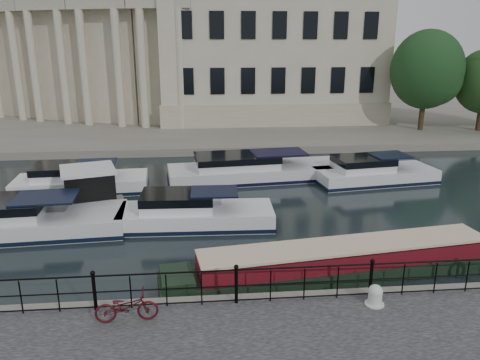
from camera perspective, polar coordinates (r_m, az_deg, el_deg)
name	(u,v)px	position (r m, az deg, el deg)	size (l,w,h in m)	color
ground_plane	(231,281)	(16.31, -1.13, -12.25)	(160.00, 160.00, 0.00)	black
far_bank	(206,110)	(53.78, -4.20, 8.54)	(120.00, 42.00, 0.55)	#6B665B
railing	(236,283)	(13.76, -0.46, -12.40)	(24.14, 0.14, 1.22)	black
civic_building	(195,49)	(48.94, -5.47, 15.65)	(53.55, 31.84, 16.85)	#ADA38C
bicycle	(127,307)	(13.42, -13.67, -14.76)	(0.59, 1.70, 0.89)	#3F0B11
mooring_bollard	(375,295)	(14.39, 16.15, -13.36)	(0.56, 0.56, 0.63)	silver
narrowboat	(345,266)	(16.91, 12.69, -10.17)	(12.94, 3.39, 1.48)	black
harbour_hut	(90,192)	(23.40, -17.85, -1.37)	(3.96, 3.59, 2.20)	#6B665B
cabin_cruisers	(193,191)	(24.39, -5.72, -1.34)	(25.52, 10.94, 1.99)	silver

